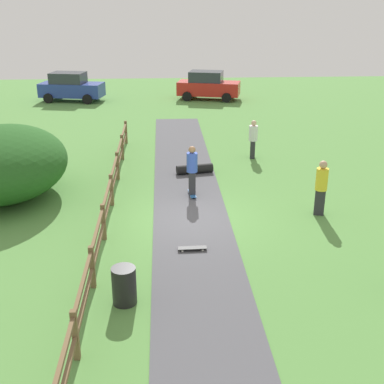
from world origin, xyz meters
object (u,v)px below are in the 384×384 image
at_px(skater_riding, 192,168).
at_px(skateboard_loose, 192,248).
at_px(bush_large, 3,163).
at_px(bystander_yellow, 321,185).
at_px(bystander_white, 253,138).
at_px(parked_car_blue, 71,87).
at_px(trash_bin, 124,286).
at_px(parked_car_red, 208,85).
at_px(skater_fallen, 194,168).

distance_m(skater_riding, skateboard_loose, 4.21).
height_order(bush_large, skateboard_loose, bush_large).
height_order(bush_large, bystander_yellow, bush_large).
distance_m(bush_large, skateboard_loose, 7.79).
xyz_separation_m(bystander_white, parked_car_blue, (-10.04, 13.65, 0.04)).
bearing_deg(trash_bin, bush_large, 123.67).
bearing_deg(parked_car_blue, bystander_yellow, -60.76).
bearing_deg(trash_bin, skater_riding, 73.33).
bearing_deg(parked_car_red, bush_large, -116.36).
distance_m(skater_riding, bystander_white, 5.24).
distance_m(bystander_yellow, parked_car_blue, 22.75).
bearing_deg(trash_bin, bystander_white, 65.84).
bearing_deg(bush_large, trash_bin, -56.33).
relative_size(trash_bin, skateboard_loose, 1.12).
bearing_deg(skater_fallen, trash_bin, -103.69).
xyz_separation_m(skateboard_loose, bystander_yellow, (4.24, 2.25, 0.92)).
xyz_separation_m(skater_riding, skateboard_loose, (-0.24, -4.10, -0.94)).
relative_size(bystander_white, parked_car_blue, 0.38).
height_order(bystander_white, parked_car_blue, parked_car_blue).
bearing_deg(skater_riding, skateboard_loose, -93.40).
bearing_deg(parked_car_red, skateboard_loose, -96.34).
height_order(skater_fallen, skateboard_loose, skater_fallen).
distance_m(skater_fallen, bystander_white, 3.35).
bearing_deg(parked_car_blue, trash_bin, -78.09).
bearing_deg(bystander_yellow, skater_fallen, 130.96).
bearing_deg(bush_large, bystander_white, 22.86).
height_order(bystander_yellow, bystander_white, bystander_yellow).
relative_size(bystander_yellow, bystander_white, 1.09).
bearing_deg(skater_fallen, skater_riding, -95.52).
height_order(bush_large, trash_bin, bush_large).
relative_size(skateboard_loose, parked_car_blue, 0.18).
xyz_separation_m(trash_bin, bystander_yellow, (5.94, 4.65, 0.56)).
height_order(skater_riding, parked_car_blue, parked_car_blue).
xyz_separation_m(parked_car_red, parked_car_blue, (-9.33, -0.00, 0.00)).
relative_size(skater_riding, parked_car_red, 0.40).
xyz_separation_m(bush_large, skater_riding, (6.53, -0.36, -0.21)).
distance_m(bystander_yellow, parked_car_red, 19.93).
bearing_deg(parked_car_blue, skateboard_loose, -72.73).
bearing_deg(skateboard_loose, skater_riding, 86.60).
bearing_deg(parked_car_red, bystander_white, -87.03).
xyz_separation_m(trash_bin, parked_car_blue, (-5.17, 24.50, 0.51)).
bearing_deg(skateboard_loose, bystander_yellow, 27.91).
distance_m(trash_bin, parked_car_red, 24.86).
height_order(trash_bin, bystander_yellow, bystander_yellow).
height_order(skater_riding, bystander_white, skater_riding).
xyz_separation_m(skateboard_loose, bystander_white, (3.16, 8.45, 0.83)).
bearing_deg(bush_large, skater_fallen, 17.32).
relative_size(bush_large, skateboard_loose, 6.49).
bearing_deg(parked_car_blue, bystander_white, -53.67).
bearing_deg(bush_large, bystander_yellow, -11.91).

